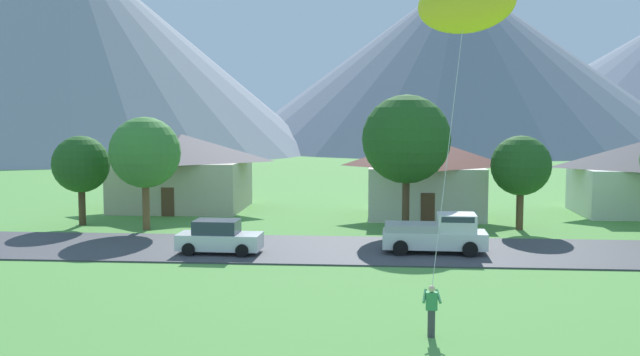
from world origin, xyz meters
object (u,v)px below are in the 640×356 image
Objects in this scene: tree_left_of_center at (81,165)px; parked_car_white_west_end at (219,238)px; tree_center at (406,139)px; tree_near_left at (145,153)px; house_right_center at (638,177)px; house_leftmost at (425,176)px; house_left_center at (182,170)px; kite_flyer_with_kite at (465,4)px; tree_near_right at (521,166)px; pickup_truck_white_west_side at (437,233)px.

parked_car_white_west_end is at bearing -39.16° from tree_left_of_center.
parked_car_white_west_end is (-9.68, -8.08, -4.69)m from tree_center.
tree_near_left is at bearing -177.22° from tree_center.
house_right_center is 2.08× the size of parked_car_white_west_end.
house_leftmost is 1.45× the size of tree_left_of_center.
house_leftmost is 18.86m from tree_near_left.
house_leftmost reaches higher than house_right_center.
house_left_center is (-17.73, 2.46, 0.07)m from house_leftmost.
tree_near_left is at bearing -87.81° from house_left_center.
house_left_center is 18.64m from tree_center.
tree_left_of_center is at bearing 140.11° from kite_flyer_with_kite.
house_right_center is at bearing 37.98° from tree_near_right.
tree_left_of_center is at bearing 140.84° from parked_car_white_west_end.
house_left_center is 18.23m from parked_car_white_west_end.
house_left_center is at bearing 151.41° from tree_center.
tree_near_left is 1.20× the size of tree_near_right.
tree_near_left is 1.21× the size of tree_left_of_center.
pickup_truck_white_west_side is at bearing -19.62° from tree_left_of_center.
parked_car_white_west_end is at bearing -140.16° from tree_center.
house_leftmost is at bearing 76.47° from tree_center.
tree_left_of_center is (-4.31, -8.09, 0.99)m from house_left_center.
house_right_center is 1.55× the size of tree_left_of_center.
house_left_center reaches higher than house_right_center.
house_right_center is 12.20m from tree_near_right.
house_left_center is 1.73× the size of tree_left_of_center.
kite_flyer_with_kite is (21.82, -18.23, 7.08)m from tree_left_of_center.
tree_left_of_center is (-37.05, -7.83, 1.23)m from house_right_center.
house_left_center is 2.32× the size of parked_car_white_west_end.
house_leftmost reaches higher than parked_car_white_west_end.
house_right_center is (32.74, -0.26, -0.25)m from house_left_center.
house_right_center reaches higher than pickup_truck_white_west_side.
parked_car_white_west_end is at bearing -68.93° from house_left_center.
house_right_center is at bearing 59.69° from kite_flyer_with_kite.
tree_center is at bearing 94.30° from kite_flyer_with_kite.
tree_near_left is 18.64m from pickup_truck_white_west_side.
parked_car_white_west_end is (6.15, -7.31, -3.86)m from tree_near_left.
kite_flyer_with_kite is (17.14, -16.73, 6.23)m from tree_near_left.
tree_center is 1.57× the size of pickup_truck_white_west_side.
house_leftmost is 7.10m from tree_center.
tree_center is 18.36m from kite_flyer_with_kite.
tree_near_right is at bearing -18.43° from house_left_center.
parked_car_white_west_end is at bearing -49.94° from tree_near_left.
tree_center is 1.43× the size of tree_near_right.
pickup_truck_white_west_side is at bearing 89.91° from kite_flyer_with_kite.
tree_left_of_center is at bearing -165.68° from house_leftmost.
tree_center is (20.50, -0.74, 1.69)m from tree_left_of_center.
house_leftmost is 1.20× the size of tree_near_left.
kite_flyer_with_kite reaches higher than house_leftmost.
tree_near_left reaches higher than house_left_center.
house_left_center reaches higher than house_leftmost.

